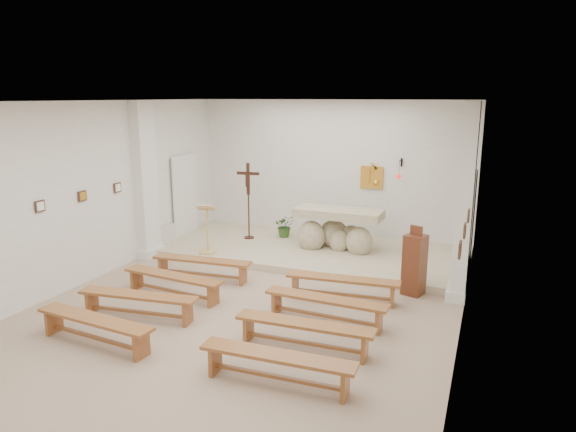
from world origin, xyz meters
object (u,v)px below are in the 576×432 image
at_px(lectern, 207,229).
at_px(altar, 337,232).
at_px(bench_right_second, 326,304).
at_px(bench_right_front, 343,283).
at_px(bench_left_second, 173,280).
at_px(bench_right_fourth, 277,362).
at_px(bench_left_front, 202,264).
at_px(crucifix_stand, 248,195).
at_px(donation_pedestal, 414,264).
at_px(bench_right_third, 304,329).
at_px(bench_left_third, 138,300).
at_px(bench_left_fourth, 95,324).

bearing_deg(lectern, altar, 12.20).
height_order(lectern, bench_right_second, lectern).
relative_size(bench_right_front, bench_left_second, 1.00).
relative_size(altar, bench_right_fourth, 0.98).
height_order(bench_left_front, bench_left_second, same).
bearing_deg(altar, bench_left_second, -118.62).
distance_m(crucifix_stand, donation_pedestal, 4.70).
xyz_separation_m(bench_right_third, bench_right_fourth, (0.00, -1.00, 0.00)).
distance_m(bench_left_front, bench_left_third, 1.99).
height_order(bench_left_second, bench_right_second, same).
bearing_deg(altar, bench_right_front, -70.23).
distance_m(bench_left_second, bench_left_third, 1.00).
xyz_separation_m(donation_pedestal, bench_left_third, (-4.03, -2.78, -0.25)).
height_order(altar, bench_right_fourth, altar).
xyz_separation_m(crucifix_stand, bench_right_second, (3.15, -3.62, -0.91)).
bearing_deg(bench_left_fourth, bench_right_front, 50.72).
distance_m(altar, bench_right_fourth, 5.64).
distance_m(bench_right_second, bench_right_third, 1.00).
distance_m(bench_right_third, bench_left_fourth, 3.07).
height_order(bench_left_third, bench_left_fourth, same).
distance_m(donation_pedestal, bench_left_fourth, 5.53).
relative_size(lectern, crucifix_stand, 0.61).
bearing_deg(bench_left_third, crucifix_stand, 85.84).
relative_size(donation_pedestal, bench_right_third, 0.64).
distance_m(bench_left_front, bench_right_third, 3.52).
height_order(bench_right_front, bench_left_second, same).
bearing_deg(crucifix_stand, lectern, -108.04).
xyz_separation_m(altar, bench_left_third, (-2.03, -4.57, -0.22)).
bearing_deg(donation_pedestal, bench_right_fourth, -88.46).
relative_size(bench_left_front, bench_right_fourth, 1.00).
height_order(lectern, bench_left_fourth, lectern).
height_order(lectern, bench_right_third, lectern).
bearing_deg(bench_left_fourth, lectern, 102.55).
height_order(bench_left_fourth, bench_right_fourth, same).
xyz_separation_m(donation_pedestal, bench_right_second, (-1.13, -1.78, -0.25)).
bearing_deg(altar, crucifix_stand, 179.66).
bearing_deg(lectern, bench_right_front, -34.88).
relative_size(bench_right_third, bench_right_fourth, 1.00).
height_order(bench_right_second, bench_right_third, same).
xyz_separation_m(bench_left_second, bench_right_fourth, (2.90, -1.99, 0.00)).
height_order(bench_right_front, bench_right_third, same).
xyz_separation_m(crucifix_stand, bench_left_second, (0.24, -3.62, -0.91)).
distance_m(crucifix_stand, bench_right_second, 4.88).
distance_m(bench_right_front, bench_right_second, 1.00).
relative_size(bench_left_front, bench_right_second, 1.00).
xyz_separation_m(bench_right_front, bench_left_fourth, (-2.90, -2.99, 0.00)).
bearing_deg(bench_right_fourth, crucifix_stand, 117.20).
height_order(bench_right_second, bench_left_fourth, same).
bearing_deg(bench_right_front, bench_right_second, -95.33).
bearing_deg(bench_right_front, bench_right_fourth, -95.33).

